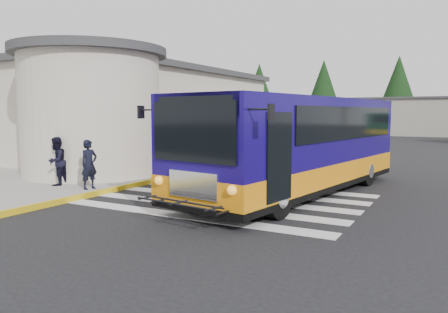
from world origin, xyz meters
The scene contains 8 objects.
ground centered at (0.00, 0.00, 0.00)m, with size 140.00×140.00×0.00m, color black.
sidewalk centered at (-9.00, 4.00, 0.07)m, with size 10.00×34.00×0.15m, color gray.
curb_strip centered at (-4.05, 4.00, 0.08)m, with size 0.12×34.00×0.16m, color gold.
station_building centered at (-10.84, 6.91, 2.57)m, with size 12.70×18.70×4.80m.
crosswalk centered at (-0.50, -0.80, 0.01)m, with size 8.00×5.35×0.01m.
transit_bus centered at (1.14, 0.96, 1.42)m, with size 4.72×10.77×2.96m.
pedestrian_a centered at (-4.50, -2.13, 0.92)m, with size 0.56×0.37×1.54m, color black.
pedestrian_b centered at (-5.98, -2.11, 0.94)m, with size 0.77×0.60×1.58m, color black.
Camera 1 is at (5.59, -11.90, 2.51)m, focal length 35.00 mm.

